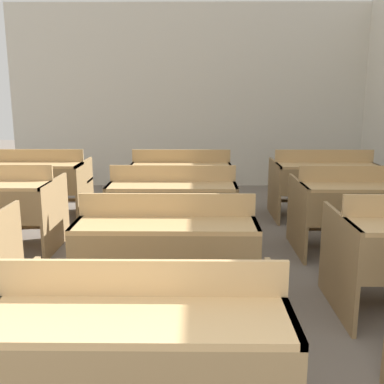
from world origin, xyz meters
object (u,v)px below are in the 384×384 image
(bench_second_center, at_px, (168,249))
(wastepaper_bin, at_px, (373,193))
(bench_back_left, at_px, (37,181))
(bench_back_center, at_px, (181,181))
(bench_third_center, at_px, (173,205))
(bench_back_right, at_px, (323,181))
(bench_third_right, at_px, (360,206))
(bench_front_center, at_px, (143,348))

(bench_second_center, distance_m, wastepaper_bin, 4.11)
(bench_back_left, xyz_separation_m, bench_back_center, (1.77, -0.02, 0.00))
(bench_third_center, xyz_separation_m, bench_back_right, (1.75, 1.22, 0.00))
(bench_second_center, bearing_deg, wastepaper_bin, 50.19)
(bench_third_center, distance_m, bench_back_center, 1.21)
(wastepaper_bin, bearing_deg, bench_third_right, -114.65)
(bench_back_center, bearing_deg, bench_third_right, -35.39)
(bench_back_center, xyz_separation_m, bench_back_right, (1.71, 0.01, 0.00))
(bench_front_center, xyz_separation_m, bench_back_left, (-1.73, 3.68, 0.00))
(bench_third_center, xyz_separation_m, bench_back_center, (0.04, 1.21, 0.00))
(bench_back_right, relative_size, wastepaper_bin, 3.75)
(bench_third_center, relative_size, bench_back_center, 1.00)
(bench_back_right, bearing_deg, bench_front_center, -115.44)
(bench_back_left, xyz_separation_m, wastepaper_bin, (4.38, 0.69, -0.30))
(bench_second_center, bearing_deg, bench_back_left, 125.60)
(bench_second_center, height_order, wastepaper_bin, bench_second_center)
(bench_front_center, xyz_separation_m, bench_third_right, (1.76, 2.44, 0.00))
(bench_third_center, height_order, bench_back_center, same)
(bench_back_center, bearing_deg, bench_back_left, 179.36)
(bench_third_right, height_order, bench_back_center, same)
(bench_third_right, relative_size, bench_back_right, 1.00)
(bench_front_center, distance_m, bench_back_left, 4.07)
(bench_third_center, bearing_deg, bench_second_center, -88.75)
(bench_front_center, distance_m, bench_second_center, 1.23)
(bench_third_center, relative_size, bench_third_right, 1.00)
(bench_third_right, distance_m, bench_back_center, 2.11)
(bench_third_right, xyz_separation_m, bench_back_center, (-1.72, 1.22, 0.00))
(bench_second_center, bearing_deg, bench_third_right, 34.94)
(bench_back_center, bearing_deg, bench_back_right, 0.27)
(bench_front_center, bearing_deg, wastepaper_bin, 58.81)
(bench_third_right, bearing_deg, bench_front_center, -125.82)
(bench_front_center, bearing_deg, bench_third_center, 90.06)
(bench_back_center, bearing_deg, wastepaper_bin, 15.20)
(bench_back_left, distance_m, bench_back_center, 1.77)
(bench_second_center, xyz_separation_m, bench_back_right, (1.72, 2.44, 0.00))
(bench_third_right, relative_size, wastepaper_bin, 3.75)
(bench_second_center, bearing_deg, bench_back_right, 54.84)
(bench_second_center, distance_m, bench_back_right, 2.99)
(bench_third_right, relative_size, bench_back_left, 1.00)
(bench_second_center, relative_size, bench_back_left, 1.00)
(bench_front_center, distance_m, bench_third_right, 3.01)
(bench_back_center, bearing_deg, bench_second_center, -90.25)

